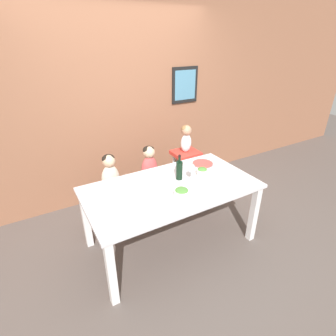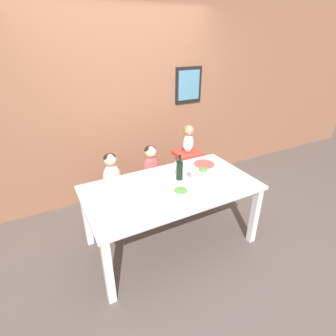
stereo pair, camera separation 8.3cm
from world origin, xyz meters
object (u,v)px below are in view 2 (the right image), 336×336
person_child_left (111,172)px  wine_glass_near (192,169)px  person_child_center (151,163)px  paper_towel_roll (150,186)px  chair_far_left (114,195)px  dinner_plate_back_right (204,164)px  salad_bowl_large (181,193)px  salad_bowl_small (203,172)px  chair_far_center (152,186)px  wine_bottle (180,170)px  dinner_plate_back_left (118,186)px  chair_right_highchair (188,164)px  person_baby_right (189,136)px  dinner_plate_front_left (123,212)px

person_child_left → wine_glass_near: wine_glass_near is taller
person_child_center → paper_towel_roll: paper_towel_roll is taller
chair_far_left → wine_glass_near: 1.09m
person_child_left → dinner_plate_back_right: size_ratio=1.98×
salad_bowl_large → salad_bowl_small: (0.43, 0.26, 0.00)m
salad_bowl_large → dinner_plate_back_right: size_ratio=0.62×
chair_far_center → wine_bottle: bearing=-82.8°
chair_far_left → dinner_plate_back_left: dinner_plate_back_left is taller
wine_glass_near → salad_bowl_large: 0.35m
wine_bottle → salad_bowl_small: wine_bottle is taller
wine_bottle → paper_towel_roll: (-0.42, -0.15, 0.00)m
chair_right_highchair → dinner_plate_back_left: (-1.10, -0.42, 0.18)m
dinner_plate_back_left → dinner_plate_back_right: (1.08, 0.01, 0.00)m
person_baby_right → dinner_plate_back_right: (-0.03, -0.42, -0.21)m
person_child_center → dinner_plate_front_left: 1.10m
chair_far_center → wine_glass_near: bearing=-76.2°
salad_bowl_large → paper_towel_roll: bearing=148.9°
dinner_plate_front_left → dinner_plate_back_right: 1.27m
person_child_left → dinner_plate_back_left: (-0.05, -0.42, 0.05)m
person_child_center → person_baby_right: 0.60m
wine_glass_near → dinner_plate_back_left: size_ratio=0.80×
person_child_center → salad_bowl_large: person_child_center is taller
person_child_center → dinner_plate_front_left: person_child_center is taller
salad_bowl_large → dinner_plate_back_left: bearing=135.0°
dinner_plate_back_left → dinner_plate_back_right: size_ratio=1.00×
wine_bottle → salad_bowl_small: 0.28m
chair_far_center → paper_towel_roll: 0.95m
person_child_center → person_child_left: bearing=180.0°
chair_far_left → chair_far_center: 0.51m
chair_right_highchair → dinner_plate_front_left: size_ratio=3.04×
person_baby_right → dinner_plate_front_left: person_baby_right is taller
person_child_center → wine_bottle: (0.07, -0.59, 0.15)m
paper_towel_roll → dinner_plate_back_right: size_ratio=0.93×
chair_far_center → wine_glass_near: (0.17, -0.68, 0.51)m
salad_bowl_small → paper_towel_roll: bearing=-171.5°
chair_far_center → person_baby_right: (0.55, 0.00, 0.59)m
chair_far_left → salad_bowl_large: 1.07m
wine_glass_near → person_child_left: bearing=134.9°
salad_bowl_small → dinner_plate_back_right: (0.17, 0.22, -0.04)m
person_child_left → salad_bowl_small: 1.07m
chair_far_center → dinner_plate_back_right: 0.76m
chair_far_center → paper_towel_roll: paper_towel_roll is taller
paper_towel_roll → person_child_left: bearing=102.6°
chair_right_highchair → wine_bottle: bearing=-128.9°
chair_right_highchair → wine_glass_near: 0.84m
paper_towel_roll → dinner_plate_back_left: paper_towel_roll is taller
chair_far_left → dinner_plate_back_right: 1.17m
person_baby_right → person_child_left: bearing=-180.0°
paper_towel_roll → dinner_plate_front_left: size_ratio=0.93×
chair_right_highchair → salad_bowl_small: bearing=-107.7°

